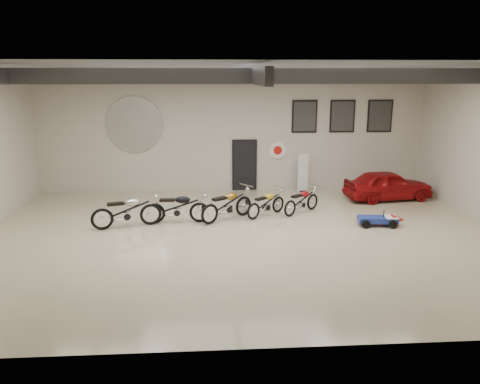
{
  "coord_description": "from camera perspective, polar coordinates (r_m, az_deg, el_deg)",
  "views": [
    {
      "loc": [
        -0.96,
        -13.41,
        4.77
      ],
      "look_at": [
        0.0,
        1.2,
        1.1
      ],
      "focal_mm": 35.0,
      "sensor_mm": 36.0,
      "label": 1
    }
  ],
  "objects": [
    {
      "name": "oil_sign",
      "position": [
        19.81,
        4.61,
        5.11
      ],
      "size": [
        0.72,
        0.1,
        0.72
      ],
      "primitive_type": null,
      "color": "white",
      "rests_on": "back_wall"
    },
    {
      "name": "motorcycle_gold",
      "position": [
        15.74,
        -1.59,
        -1.47
      ],
      "size": [
        2.09,
        1.83,
        1.11
      ],
      "primitive_type": null,
      "rotation": [
        0.0,
        0.0,
        0.66
      ],
      "color": "silver",
      "rests_on": "floor"
    },
    {
      "name": "ceiling_beams",
      "position": [
        13.45,
        0.34,
        13.98
      ],
      "size": [
        15.8,
        11.8,
        0.32
      ],
      "primitive_type": null,
      "color": "slate",
      "rests_on": "ceiling"
    },
    {
      "name": "poster_right",
      "position": [
        20.72,
        16.68,
        8.87
      ],
      "size": [
        1.05,
        0.08,
        1.35
      ],
      "primitive_type": null,
      "color": "black",
      "rests_on": "back_wall"
    },
    {
      "name": "poster_left",
      "position": [
        19.84,
        7.87,
        9.11
      ],
      "size": [
        1.05,
        0.08,
        1.35
      ],
      "primitive_type": null,
      "color": "black",
      "rests_on": "back_wall"
    },
    {
      "name": "poster_mid",
      "position": [
        20.22,
        12.37,
        9.01
      ],
      "size": [
        1.05,
        0.08,
        1.35
      ],
      "primitive_type": null,
      "color": "black",
      "rests_on": "back_wall"
    },
    {
      "name": "motorcycle_red",
      "position": [
        16.68,
        7.52,
        -1.0
      ],
      "size": [
        1.74,
        1.59,
        0.94
      ],
      "primitive_type": null,
      "rotation": [
        0.0,
        0.0,
        0.7
      ],
      "color": "silver",
      "rests_on": "floor"
    },
    {
      "name": "go_kart",
      "position": [
        15.88,
        16.89,
        -2.99
      ],
      "size": [
        1.58,
        0.83,
        0.55
      ],
      "primitive_type": null,
      "rotation": [
        0.0,
        0.0,
        -0.09
      ],
      "color": "navy",
      "rests_on": "floor"
    },
    {
      "name": "door",
      "position": [
        19.77,
        0.55,
        3.22
      ],
      "size": [
        0.92,
        0.08,
        2.1
      ],
      "primitive_type": "cube",
      "color": "black",
      "rests_on": "back_wall"
    },
    {
      "name": "back_wall",
      "position": [
        19.57,
        -0.93,
        7.41
      ],
      "size": [
        16.0,
        0.02,
        5.0
      ],
      "primitive_type": "cube",
      "color": "beige",
      "rests_on": "floor"
    },
    {
      "name": "banner_stand",
      "position": [
        19.7,
        7.69,
        2.45
      ],
      "size": [
        0.49,
        0.29,
        1.69
      ],
      "primitive_type": null,
      "rotation": [
        0.0,
        0.0,
        0.24
      ],
      "color": "white",
      "rests_on": "floor"
    },
    {
      "name": "motorcycle_yellow",
      "position": [
        16.23,
        3.21,
        -1.33
      ],
      "size": [
        1.72,
        1.57,
        0.93
      ],
      "primitive_type": null,
      "rotation": [
        0.0,
        0.0,
        0.7
      ],
      "color": "silver",
      "rests_on": "floor"
    },
    {
      "name": "logo_plaque",
      "position": [
        19.7,
        -12.74,
        7.99
      ],
      "size": [
        2.3,
        0.06,
        1.16
      ],
      "primitive_type": null,
      "color": "silver",
      "rests_on": "back_wall"
    },
    {
      "name": "motorcycle_silver",
      "position": [
        15.39,
        -13.68,
        -2.18
      ],
      "size": [
        2.29,
        1.26,
        1.14
      ],
      "primitive_type": null,
      "rotation": [
        0.0,
        0.0,
        0.28
      ],
      "color": "silver",
      "rests_on": "floor"
    },
    {
      "name": "motorcycle_black",
      "position": [
        15.57,
        -7.68,
        -1.8
      ],
      "size": [
        2.1,
        0.65,
        1.09
      ],
      "primitive_type": null,
      "rotation": [
        0.0,
        0.0,
        0.0
      ],
      "color": "silver",
      "rests_on": "floor"
    },
    {
      "name": "ceiling",
      "position": [
        13.45,
        0.35,
        15.05
      ],
      "size": [
        16.0,
        12.0,
        0.01
      ],
      "primitive_type": "cube",
      "color": "slate",
      "rests_on": "back_wall"
    },
    {
      "name": "vintage_car",
      "position": [
        19.21,
        17.58,
        0.82
      ],
      "size": [
        1.83,
        3.58,
        1.17
      ],
      "primitive_type": "imported",
      "rotation": [
        0.0,
        0.0,
        1.71
      ],
      "color": "maroon",
      "rests_on": "floor"
    },
    {
      "name": "floor",
      "position": [
        14.27,
        0.32,
        -5.46
      ],
      "size": [
        16.0,
        12.0,
        0.01
      ],
      "primitive_type": "cube",
      "color": "#BAB08E",
      "rests_on": "ground"
    }
  ]
}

